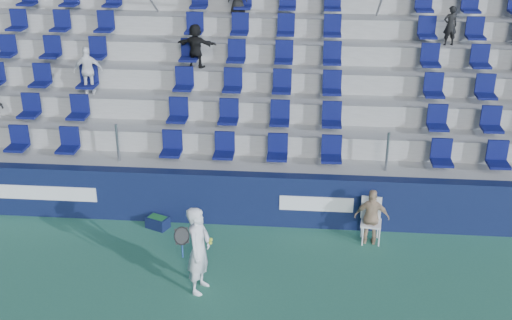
{
  "coord_description": "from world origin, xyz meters",
  "views": [
    {
      "loc": [
        1.26,
        -9.42,
        7.12
      ],
      "look_at": [
        0.2,
        2.8,
        1.7
      ],
      "focal_mm": 45.0,
      "sensor_mm": 36.0,
      "label": 1
    }
  ],
  "objects": [
    {
      "name": "ground",
      "position": [
        0.0,
        0.0,
        0.0
      ],
      "size": [
        70.0,
        70.0,
        0.0
      ],
      "primitive_type": "plane",
      "color": "#307056",
      "rests_on": "ground"
    },
    {
      "name": "ball_bin",
      "position": [
        -1.98,
        2.75,
        0.14
      ],
      "size": [
        0.56,
        0.47,
        0.27
      ],
      "color": "#10183B",
      "rests_on": "ground"
    },
    {
      "name": "tennis_player",
      "position": [
        -0.65,
        0.52,
        0.87
      ],
      "size": [
        0.69,
        0.71,
        1.73
      ],
      "color": "silver",
      "rests_on": "ground"
    },
    {
      "name": "grandstand",
      "position": [
        -0.01,
        8.24,
        2.14
      ],
      "size": [
        24.0,
        8.17,
        6.63
      ],
      "color": "#A6A6A1",
      "rests_on": "ground"
    },
    {
      "name": "sponsor_wall",
      "position": [
        0.0,
        3.15,
        0.6
      ],
      "size": [
        24.0,
        0.32,
        1.2
      ],
      "color": "#10193E",
      "rests_on": "ground"
    },
    {
      "name": "line_judge_chair",
      "position": [
        2.66,
        2.65,
        0.55
      ],
      "size": [
        0.47,
        0.49,
        0.97
      ],
      "color": "white",
      "rests_on": "ground"
    },
    {
      "name": "line_judge",
      "position": [
        2.66,
        2.5,
        0.62
      ],
      "size": [
        0.75,
        0.36,
        1.24
      ],
      "primitive_type": "imported",
      "rotation": [
        0.0,
        0.0,
        3.06
      ],
      "color": "tan",
      "rests_on": "ground"
    }
  ]
}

